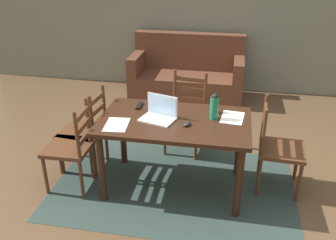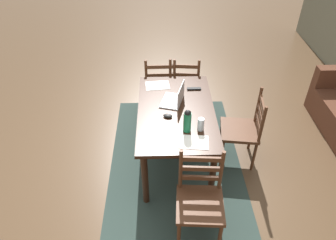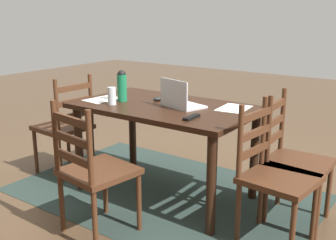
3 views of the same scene
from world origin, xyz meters
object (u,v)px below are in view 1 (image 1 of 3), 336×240
(chair_left_far, at_px, (85,131))
(drinking_glass, at_px, (214,106))
(chair_left_near, at_px, (72,147))
(water_bottle, at_px, (215,106))
(dining_table, at_px, (174,129))
(computer_mouse, at_px, (187,124))
(tv_remote, at_px, (139,106))
(couch, at_px, (187,75))
(chair_far_head, at_px, (186,114))
(laptop, at_px, (160,113))
(chair_right_far, at_px, (277,148))

(chair_left_far, distance_m, drinking_glass, 1.43)
(chair_left_near, xyz_separation_m, water_bottle, (1.39, 0.26, 0.45))
(chair_left_far, bearing_deg, dining_table, -9.43)
(computer_mouse, relative_size, tv_remote, 0.59)
(chair_left_far, bearing_deg, chair_left_near, -89.97)
(chair_left_far, distance_m, tv_remote, 0.69)
(couch, bearing_deg, tv_remote, -94.91)
(dining_table, height_order, chair_left_far, chair_left_far)
(couch, bearing_deg, dining_table, -85.18)
(chair_left_near, distance_m, chair_far_head, 1.41)
(chair_far_head, distance_m, laptop, 0.90)
(couch, relative_size, computer_mouse, 18.00)
(chair_left_far, relative_size, chair_far_head, 1.00)
(couch, bearing_deg, chair_left_far, -108.65)
(water_bottle, height_order, drinking_glass, water_bottle)
(dining_table, xyz_separation_m, computer_mouse, (0.13, -0.10, 0.12))
(chair_far_head, xyz_separation_m, laptop, (-0.15, -0.80, 0.37))
(chair_left_near, height_order, chair_left_far, same)
(chair_far_head, bearing_deg, drinking_glass, -58.46)
(chair_right_far, distance_m, computer_mouse, 0.98)
(chair_right_far, distance_m, chair_left_far, 2.03)
(dining_table, xyz_separation_m, chair_left_near, (-1.02, -0.17, -0.21))
(laptop, bearing_deg, water_bottle, 9.94)
(chair_left_near, bearing_deg, dining_table, 9.61)
(chair_left_near, relative_size, couch, 0.53)
(dining_table, xyz_separation_m, water_bottle, (0.37, 0.09, 0.24))
(laptop, bearing_deg, chair_far_head, 79.16)
(tv_remote, bearing_deg, dining_table, -31.18)
(chair_left_near, distance_m, laptop, 0.96)
(chair_far_head, xyz_separation_m, computer_mouse, (0.13, -0.90, 0.33))
(dining_table, relative_size, chair_left_far, 1.53)
(couch, height_order, drinking_glass, couch)
(chair_left_far, distance_m, couch, 2.51)
(couch, xyz_separation_m, computer_mouse, (0.35, -2.65, 0.44))
(dining_table, xyz_separation_m, chair_far_head, (0.01, 0.80, -0.21))
(dining_table, bearing_deg, chair_right_far, 9.80)
(chair_right_far, relative_size, tv_remote, 5.59)
(drinking_glass, bearing_deg, laptop, -155.06)
(chair_right_far, bearing_deg, drinking_glass, 174.91)
(laptop, xyz_separation_m, computer_mouse, (0.28, -0.10, -0.04))
(chair_left_far, xyz_separation_m, laptop, (0.87, -0.17, 0.37))
(laptop, height_order, water_bottle, water_bottle)
(tv_remote, bearing_deg, computer_mouse, -32.78)
(water_bottle, relative_size, drinking_glass, 1.86)
(chair_left_far, height_order, drinking_glass, chair_left_far)
(dining_table, distance_m, chair_left_near, 1.05)
(chair_left_near, relative_size, chair_right_far, 1.00)
(chair_left_near, distance_m, computer_mouse, 1.20)
(dining_table, height_order, computer_mouse, computer_mouse)
(computer_mouse, bearing_deg, laptop, 175.38)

